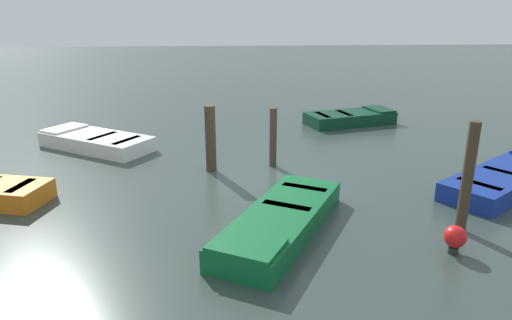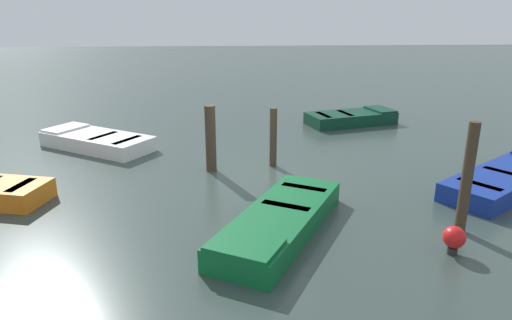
{
  "view_description": "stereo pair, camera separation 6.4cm",
  "coord_description": "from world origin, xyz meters",
  "px_view_note": "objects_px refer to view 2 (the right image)",
  "views": [
    {
      "loc": [
        0.72,
        10.46,
        3.77
      ],
      "look_at": [
        0.0,
        0.0,
        0.35
      ],
      "focal_mm": 32.67,
      "sensor_mm": 36.0,
      "label": 1
    },
    {
      "loc": [
        0.66,
        10.46,
        3.77
      ],
      "look_at": [
        0.0,
        0.0,
        0.35
      ],
      "focal_mm": 32.67,
      "sensor_mm": 36.0,
      "label": 2
    }
  ],
  "objects_px": {
    "rowboat_blue": "(511,177)",
    "rowboat_green": "(279,221)",
    "marker_buoy": "(454,238)",
    "mooring_piling_near_right": "(467,179)",
    "mooring_piling_far_right": "(211,139)",
    "rowboat_dark_green": "(351,118)",
    "rowboat_white": "(97,141)",
    "mooring_piling_mid_left": "(273,137)"
  },
  "relations": [
    {
      "from": "mooring_piling_far_right",
      "to": "marker_buoy",
      "type": "bearing_deg",
      "value": 132.68
    },
    {
      "from": "rowboat_white",
      "to": "rowboat_blue",
      "type": "bearing_deg",
      "value": -167.12
    },
    {
      "from": "rowboat_blue",
      "to": "marker_buoy",
      "type": "xyz_separation_m",
      "value": [
        2.69,
        2.88,
        0.07
      ]
    },
    {
      "from": "mooring_piling_mid_left",
      "to": "marker_buoy",
      "type": "distance_m",
      "value": 5.22
    },
    {
      "from": "rowboat_white",
      "to": "mooring_piling_mid_left",
      "type": "xyz_separation_m",
      "value": [
        -4.82,
        1.89,
        0.52
      ]
    },
    {
      "from": "rowboat_dark_green",
      "to": "rowboat_blue",
      "type": "height_order",
      "value": "same"
    },
    {
      "from": "rowboat_dark_green",
      "to": "rowboat_green",
      "type": "bearing_deg",
      "value": -128.87
    },
    {
      "from": "mooring_piling_mid_left",
      "to": "marker_buoy",
      "type": "xyz_separation_m",
      "value": [
        -2.46,
        4.58,
        -0.45
      ]
    },
    {
      "from": "rowboat_blue",
      "to": "marker_buoy",
      "type": "relative_size",
      "value": 8.45
    },
    {
      "from": "mooring_piling_far_right",
      "to": "marker_buoy",
      "type": "xyz_separation_m",
      "value": [
        -3.99,
        4.32,
        -0.52
      ]
    },
    {
      "from": "marker_buoy",
      "to": "mooring_piling_far_right",
      "type": "bearing_deg",
      "value": -47.32
    },
    {
      "from": "mooring_piling_near_right",
      "to": "rowboat_green",
      "type": "bearing_deg",
      "value": -2.78
    },
    {
      "from": "rowboat_dark_green",
      "to": "rowboat_white",
      "type": "bearing_deg",
      "value": -179.15
    },
    {
      "from": "mooring_piling_far_right",
      "to": "mooring_piling_near_right",
      "type": "bearing_deg",
      "value": 141.68
    },
    {
      "from": "rowboat_green",
      "to": "marker_buoy",
      "type": "bearing_deg",
      "value": 99.42
    },
    {
      "from": "mooring_piling_far_right",
      "to": "marker_buoy",
      "type": "height_order",
      "value": "mooring_piling_far_right"
    },
    {
      "from": "rowboat_white",
      "to": "rowboat_dark_green",
      "type": "bearing_deg",
      "value": -130.55
    },
    {
      "from": "mooring_piling_mid_left",
      "to": "mooring_piling_near_right",
      "type": "bearing_deg",
      "value": 127.86
    },
    {
      "from": "mooring_piling_near_right",
      "to": "rowboat_blue",
      "type": "bearing_deg",
      "value": -136.08
    },
    {
      "from": "rowboat_blue",
      "to": "mooring_piling_mid_left",
      "type": "height_order",
      "value": "mooring_piling_mid_left"
    },
    {
      "from": "rowboat_white",
      "to": "rowboat_dark_green",
      "type": "height_order",
      "value": "same"
    },
    {
      "from": "rowboat_white",
      "to": "marker_buoy",
      "type": "bearing_deg",
      "value": 171.06
    },
    {
      "from": "rowboat_green",
      "to": "rowboat_blue",
      "type": "height_order",
      "value": "same"
    },
    {
      "from": "rowboat_white",
      "to": "mooring_piling_near_right",
      "type": "bearing_deg",
      "value": 176.5
    },
    {
      "from": "rowboat_white",
      "to": "mooring_piling_mid_left",
      "type": "distance_m",
      "value": 5.21
    },
    {
      "from": "mooring_piling_far_right",
      "to": "mooring_piling_near_right",
      "type": "distance_m",
      "value": 5.73
    },
    {
      "from": "rowboat_blue",
      "to": "mooring_piling_far_right",
      "type": "xyz_separation_m",
      "value": [
        6.67,
        -1.44,
        0.59
      ]
    },
    {
      "from": "rowboat_blue",
      "to": "mooring_piling_far_right",
      "type": "distance_m",
      "value": 6.85
    },
    {
      "from": "rowboat_dark_green",
      "to": "mooring_piling_far_right",
      "type": "relative_size",
      "value": 1.99
    },
    {
      "from": "rowboat_dark_green",
      "to": "mooring_piling_near_right",
      "type": "bearing_deg",
      "value": -106.99
    },
    {
      "from": "rowboat_white",
      "to": "rowboat_dark_green",
      "type": "xyz_separation_m",
      "value": [
        -7.93,
        -2.39,
        0.0
      ]
    },
    {
      "from": "rowboat_green",
      "to": "mooring_piling_mid_left",
      "type": "height_order",
      "value": "mooring_piling_mid_left"
    },
    {
      "from": "marker_buoy",
      "to": "rowboat_blue",
      "type": "bearing_deg",
      "value": -133.02
    },
    {
      "from": "rowboat_green",
      "to": "mooring_piling_near_right",
      "type": "bearing_deg",
      "value": 115.65
    },
    {
      "from": "rowboat_dark_green",
      "to": "mooring_piling_mid_left",
      "type": "relative_size",
      "value": 2.16
    },
    {
      "from": "rowboat_blue",
      "to": "mooring_piling_mid_left",
      "type": "bearing_deg",
      "value": 126.0
    },
    {
      "from": "rowboat_green",
      "to": "mooring_piling_mid_left",
      "type": "xyz_separation_m",
      "value": [
        -0.25,
        -3.65,
        0.52
      ]
    },
    {
      "from": "rowboat_dark_green",
      "to": "rowboat_green",
      "type": "distance_m",
      "value": 8.61
    },
    {
      "from": "rowboat_green",
      "to": "rowboat_blue",
      "type": "relative_size",
      "value": 0.92
    },
    {
      "from": "mooring_piling_far_right",
      "to": "rowboat_dark_green",
      "type": "bearing_deg",
      "value": -135.66
    },
    {
      "from": "rowboat_blue",
      "to": "rowboat_dark_green",
      "type": "bearing_deg",
      "value": 73.1
    },
    {
      "from": "rowboat_blue",
      "to": "rowboat_green",
      "type": "bearing_deg",
      "value": 164.18
    }
  ]
}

